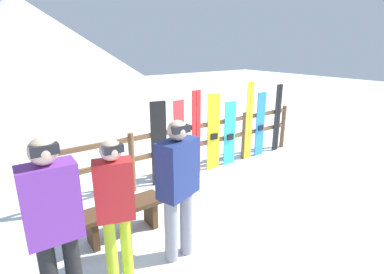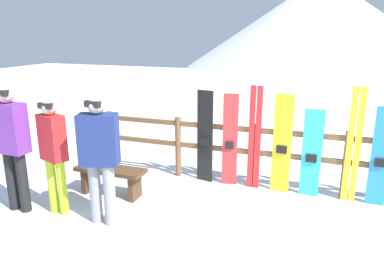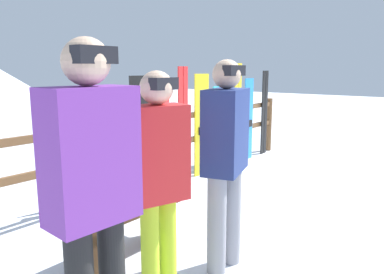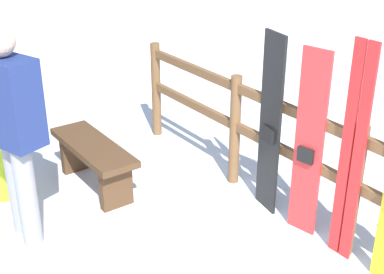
# 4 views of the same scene
# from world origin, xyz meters

# --- Properties ---
(fence) EXTENTS (5.49, 0.10, 1.05)m
(fence) POSITION_xyz_m (0.00, 1.66, 0.63)
(fence) COLOR brown
(fence) RESTS_ON ground
(bench) EXTENTS (1.10, 0.36, 0.44)m
(bench) POSITION_xyz_m (-2.01, 0.55, 0.32)
(bench) COLOR #4C331E
(bench) RESTS_ON ground
(person_navy) EXTENTS (0.54, 0.40, 1.70)m
(person_navy) POSITION_xyz_m (-1.64, -0.24, 0.98)
(person_navy) COLOR gray
(person_navy) RESTS_ON ground
(snowboard_black_stripe) EXTENTS (0.28, 0.10, 1.55)m
(snowboard_black_stripe) POSITION_xyz_m (-0.84, 1.60, 0.77)
(snowboard_black_stripe) COLOR black
(snowboard_black_stripe) RESTS_ON ground
(snowboard_red) EXTENTS (0.24, 0.09, 1.52)m
(snowboard_red) POSITION_xyz_m (-0.41, 1.60, 0.75)
(snowboard_red) COLOR red
(snowboard_red) RESTS_ON ground
(ski_pair_red) EXTENTS (0.20, 0.02, 1.66)m
(ski_pair_red) POSITION_xyz_m (-0.02, 1.60, 0.83)
(ski_pair_red) COLOR red
(ski_pair_red) RESTS_ON ground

